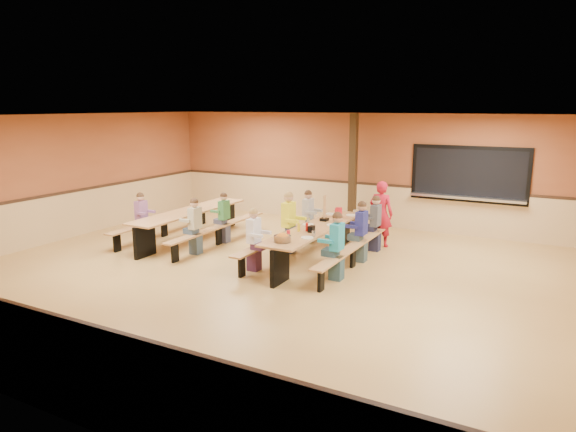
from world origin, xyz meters
The scene contains 23 objects.
ground centered at (0.00, 0.00, 0.00)m, with size 12.00×12.00×0.00m, color #A2783D.
room_envelope centered at (0.00, 0.00, 0.69)m, with size 12.04×10.04×3.02m.
kitchen_pass_through centered at (2.60, 4.96, 1.49)m, with size 2.78×0.28×1.38m.
structural_post centered at (-0.20, 4.40, 1.50)m, with size 0.18×0.18×3.00m, color black.
cafeteria_table_main centered at (0.22, 1.25, 0.53)m, with size 1.91×3.70×0.74m.
cafeteria_table_second centered at (-3.17, 1.38, 0.53)m, with size 1.91×3.70×0.74m.
seated_child_white_left centered at (-0.60, 0.14, 0.62)m, with size 0.38×0.31×1.23m, color white, non-canonical shape.
seated_adult_yellow centered at (-0.60, 1.59, 0.67)m, with size 0.43×0.35×1.34m, color #FFFB25, non-canonical shape.
seated_child_grey_left centered at (-0.60, 2.57, 0.62)m, with size 0.38×0.31×1.23m, color #AFAFAF, non-canonical shape.
seated_child_teal_right centered at (1.05, 0.39, 0.63)m, with size 0.40×0.33×1.27m, color teal, non-canonical shape.
seated_child_navy_right centered at (1.05, 1.69, 0.63)m, with size 0.39×0.32×1.26m, color navy, non-canonical shape.
seated_child_char_right centered at (1.05, 2.61, 0.62)m, with size 0.38×0.31×1.23m, color #43454C, non-canonical shape.
seated_child_purple_sec centered at (-3.99, 0.62, 0.60)m, with size 0.36×0.30×1.20m, color #865282, non-canonical shape.
seated_child_green_sec centered at (-2.34, 1.62, 0.59)m, with size 0.35×0.29×1.18m, color #387C40, non-canonical shape.
seated_child_tan_sec centered at (-2.34, 0.52, 0.61)m, with size 0.37×0.31×1.22m, color tan, non-canonical shape.
standing_woman centered at (1.02, 3.05, 0.76)m, with size 0.56×0.36×1.52m, color #B11426.
punch_pitcher centered at (0.28, 2.33, 0.85)m, with size 0.16×0.16×0.22m, color red.
chip_bowl centered at (0.18, -0.12, 0.81)m, with size 0.32×0.32×0.15m, color orange, non-canonical shape.
napkin_dispenser centered at (0.33, 0.79, 0.80)m, with size 0.10×0.14×0.13m, color black.
condiment_mustard centered at (0.08, 0.73, 0.82)m, with size 0.06×0.06×0.17m, color yellow.
condiment_ketchup centered at (0.21, 0.83, 0.82)m, with size 0.06×0.06×0.17m, color #B2140F.
table_paddle centered at (0.14, 1.85, 0.88)m, with size 0.16×0.16×0.56m.
place_settings centered at (0.22, 1.25, 0.80)m, with size 0.65×3.30×0.11m, color beige, non-canonical shape.
Camera 1 is at (4.54, -8.11, 3.20)m, focal length 32.00 mm.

